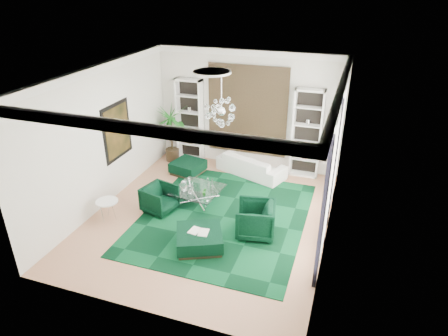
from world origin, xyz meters
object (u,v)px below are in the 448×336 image
at_px(ottoman_side, 188,167).
at_px(ottoman_front, 199,239).
at_px(armchair_left, 160,199).
at_px(palm, 171,126).
at_px(side_table, 108,210).
at_px(sofa, 251,165).
at_px(armchair_right, 256,219).
at_px(coffee_table, 198,196).

distance_m(ottoman_side, ottoman_front, 3.94).
height_order(armchair_left, ottoman_front, armchair_left).
bearing_deg(palm, side_table, -89.39).
xyz_separation_m(sofa, side_table, (-2.81, -3.78, -0.05)).
xyz_separation_m(side_table, palm, (-0.04, 3.95, 0.98)).
relative_size(side_table, palm, 0.23).
bearing_deg(sofa, palm, 16.92).
bearing_deg(palm, sofa, -3.33).
height_order(sofa, palm, palm).
distance_m(sofa, ottoman_side, 2.04).
xyz_separation_m(armchair_left, ottoman_front, (1.61, -1.15, -0.16)).
bearing_deg(armchair_right, side_table, -91.43).
bearing_deg(armchair_left, armchair_right, -81.28).
height_order(coffee_table, ottoman_side, coffee_table).
relative_size(sofa, armchair_right, 2.39).
height_order(armchair_left, side_table, armchair_left).
relative_size(coffee_table, ottoman_side, 1.36).
bearing_deg(sofa, ottoman_front, 108.41).
bearing_deg(ottoman_front, armchair_right, 39.76).
distance_m(armchair_right, ottoman_side, 3.90).
bearing_deg(side_table, sofa, 53.34).
bearing_deg(side_table, ottoman_side, 74.73).
relative_size(armchair_right, ottoman_front, 0.90).
distance_m(sofa, palm, 3.01).
relative_size(armchair_left, side_table, 1.42).
bearing_deg(ottoman_side, side_table, -105.27).
height_order(armchair_right, ottoman_side, armchair_right).
relative_size(coffee_table, ottoman_front, 1.19).
bearing_deg(ottoman_front, ottoman_side, 117.38).
height_order(armchair_left, palm, palm).
relative_size(armchair_right, side_table, 1.64).
xyz_separation_m(ottoman_side, side_table, (-0.87, -3.19, 0.07)).
bearing_deg(sofa, side_table, 73.59).
height_order(ottoman_side, side_table, side_table).
bearing_deg(armchair_right, ottoman_side, -141.97).
distance_m(armchair_left, side_table, 1.36).
xyz_separation_m(ottoman_front, side_table, (-2.68, 0.31, 0.07)).
distance_m(armchair_left, armchair_right, 2.73).
bearing_deg(ottoman_side, sofa, 16.99).
xyz_separation_m(sofa, coffee_table, (-0.94, -2.21, -0.11)).
distance_m(side_table, palm, 4.07).
bearing_deg(ottoman_front, sofa, 88.15).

